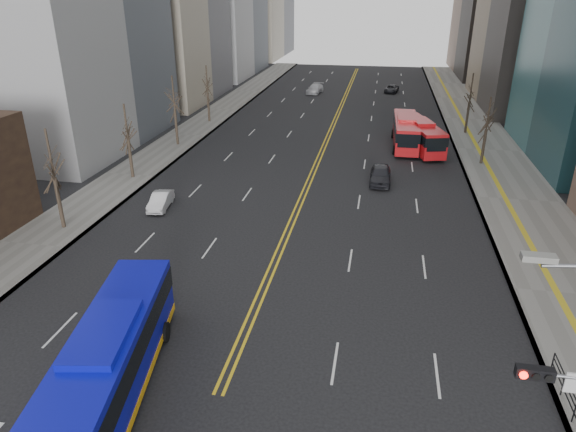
{
  "coord_description": "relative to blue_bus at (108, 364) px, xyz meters",
  "views": [
    {
      "loc": [
        5.99,
        -11.06,
        15.85
      ],
      "look_at": [
        1.27,
        14.62,
        4.29
      ],
      "focal_mm": 32.0,
      "sensor_mm": 36.0,
      "label": 1
    }
  ],
  "objects": [
    {
      "name": "centerline",
      "position": [
        4.23,
        51.0,
        -1.88
      ],
      "size": [
        0.55,
        100.0,
        0.01
      ],
      "color": "gold",
      "rests_on": "ground"
    },
    {
      "name": "blue_bus",
      "position": [
        0.0,
        0.0,
        0.0
      ],
      "size": [
        4.79,
        12.67,
        3.6
      ],
      "color": "#0B0FAB",
      "rests_on": "ground"
    },
    {
      "name": "pedestrian_railing",
      "position": [
        18.53,
        2.0,
        -1.07
      ],
      "size": [
        0.06,
        6.06,
        1.02
      ],
      "color": "black",
      "rests_on": "sidewalk_right"
    },
    {
      "name": "car_silver",
      "position": [
        -0.98,
        70.67,
        -1.16
      ],
      "size": [
        2.71,
        5.28,
        1.47
      ],
      "primitive_type": "imported",
      "rotation": [
        0.0,
        0.0,
        -0.13
      ],
      "color": "#A6A6AB",
      "rests_on": "ground"
    },
    {
      "name": "car_dark_far",
      "position": [
        11.56,
        73.79,
        -1.3
      ],
      "size": [
        2.58,
        4.52,
        1.19
      ],
      "primitive_type": "imported",
      "rotation": [
        0.0,
        0.0,
        -0.15
      ],
      "color": "black",
      "rests_on": "ground"
    },
    {
      "name": "car_white",
      "position": [
        -6.42,
        19.91,
        -1.28
      ],
      "size": [
        1.75,
        3.83,
        1.22
      ],
      "primitive_type": "imported",
      "rotation": [
        0.0,
        0.0,
        0.13
      ],
      "color": "silver",
      "rests_on": "ground"
    },
    {
      "name": "sidewalk_left",
      "position": [
        -12.27,
        41.0,
        -1.81
      ],
      "size": [
        5.0,
        130.0,
        0.15
      ],
      "primitive_type": "cube",
      "color": "slate",
      "rests_on": "ground"
    },
    {
      "name": "street_trees",
      "position": [
        -2.95,
        30.55,
        2.98
      ],
      "size": [
        35.2,
        47.2,
        7.6
      ],
      "color": "#2D221B",
      "rests_on": "ground"
    },
    {
      "name": "sidewalk_right",
      "position": [
        21.73,
        41.0,
        -1.81
      ],
      "size": [
        7.0,
        130.0,
        0.15
      ],
      "primitive_type": "cube",
      "color": "slate",
      "rests_on": "ground"
    },
    {
      "name": "red_bus_near",
      "position": [
        12.92,
        41.14,
        -0.03
      ],
      "size": [
        2.8,
        10.49,
        3.33
      ],
      "color": "#AE1216",
      "rests_on": "ground"
    },
    {
      "name": "red_bus_far",
      "position": [
        14.43,
        40.1,
        -0.08
      ],
      "size": [
        4.91,
        10.42,
        3.25
      ],
      "color": "#AE1216",
      "rests_on": "ground"
    },
    {
      "name": "car_dark_mid",
      "position": [
        10.51,
        28.85,
        -1.11
      ],
      "size": [
        1.86,
        4.57,
        1.56
      ],
      "primitive_type": "imported",
      "rotation": [
        0.0,
        0.0,
        -0.0
      ],
      "color": "black",
      "rests_on": "ground"
    }
  ]
}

